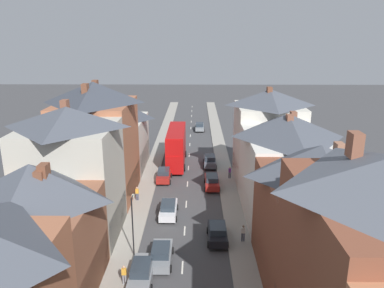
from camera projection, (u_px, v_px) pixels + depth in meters
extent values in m
cube|color=gray|center=(155.00, 163.00, 55.88)|extent=(2.20, 104.00, 0.14)
cube|color=gray|center=(223.00, 163.00, 55.76)|extent=(2.20, 104.00, 0.14)
cube|color=silver|center=(182.00, 267.00, 30.89)|extent=(0.14, 1.80, 0.01)
cube|color=silver|center=(185.00, 231.00, 36.65)|extent=(0.14, 1.80, 0.01)
cube|color=silver|center=(186.00, 204.00, 42.40)|extent=(0.14, 1.80, 0.01)
cube|color=silver|center=(187.00, 184.00, 48.16)|extent=(0.14, 1.80, 0.01)
cube|color=silver|center=(188.00, 168.00, 53.92)|extent=(0.14, 1.80, 0.01)
cube|color=silver|center=(189.00, 155.00, 59.68)|extent=(0.14, 1.80, 0.01)
cube|color=silver|center=(190.00, 145.00, 65.44)|extent=(0.14, 1.80, 0.01)
cube|color=silver|center=(190.00, 136.00, 71.19)|extent=(0.14, 1.80, 0.01)
cube|color=silver|center=(191.00, 128.00, 76.95)|extent=(0.14, 1.80, 0.01)
cube|color=silver|center=(191.00, 122.00, 82.71)|extent=(0.14, 1.80, 0.01)
cube|color=silver|center=(192.00, 116.00, 88.47)|extent=(0.14, 1.80, 0.01)
cube|color=silver|center=(192.00, 111.00, 94.22)|extent=(0.14, 1.80, 0.01)
cube|color=silver|center=(192.00, 107.00, 99.98)|extent=(0.14, 1.80, 0.01)
cube|color=brown|center=(39.00, 248.00, 26.97)|extent=(8.00, 8.19, 7.33)
cube|color=maroon|center=(96.00, 273.00, 27.51)|extent=(0.12, 7.53, 3.20)
pyramid|color=#474C56|center=(31.00, 183.00, 25.55)|extent=(8.00, 8.19, 2.78)
cube|color=brown|center=(40.00, 178.00, 25.08)|extent=(0.60, 0.90, 1.07)
cube|color=brown|center=(44.00, 174.00, 25.26)|extent=(0.60, 0.90, 1.42)
cube|color=#BCB7A8|center=(73.00, 183.00, 34.35)|extent=(8.00, 8.19, 10.72)
cube|color=navy|center=(118.00, 220.00, 35.37)|extent=(0.12, 7.53, 3.20)
pyramid|color=#474C56|center=(67.00, 117.00, 32.60)|extent=(8.00, 8.19, 1.78)
cube|color=brown|center=(65.00, 106.00, 33.99)|extent=(0.60, 0.90, 1.20)
cube|color=#A36042|center=(98.00, 151.00, 42.90)|extent=(8.00, 9.80, 11.29)
cube|color=#1E5133|center=(134.00, 184.00, 44.00)|extent=(0.12, 9.01, 3.20)
pyramid|color=#383D47|center=(93.00, 92.00, 41.00)|extent=(8.00, 9.80, 2.27)
cube|color=brown|center=(85.00, 89.00, 38.98)|extent=(0.60, 0.90, 1.16)
cube|color=brown|center=(95.00, 84.00, 43.59)|extent=(0.60, 0.90, 0.98)
cube|color=beige|center=(116.00, 144.00, 52.93)|extent=(8.00, 9.93, 7.29)
cube|color=#1E5133|center=(145.00, 158.00, 53.46)|extent=(0.12, 9.14, 3.20)
pyramid|color=#383D47|center=(114.00, 109.00, 51.51)|extent=(8.00, 9.93, 2.84)
cube|color=brown|center=(100.00, 106.00, 49.76)|extent=(0.60, 0.90, 1.28)
cube|color=brown|center=(105.00, 104.00, 50.50)|extent=(0.60, 0.90, 1.59)
cube|color=brown|center=(355.00, 145.00, 19.28)|extent=(0.60, 0.90, 1.35)
cube|color=brown|center=(314.00, 228.00, 28.77)|extent=(8.00, 9.31, 8.40)
cube|color=maroon|center=(261.00, 257.00, 29.55)|extent=(0.12, 8.57, 3.20)
pyramid|color=#474C56|center=(321.00, 161.00, 27.25)|extent=(8.00, 9.31, 2.43)
cube|color=#99664C|center=(339.00, 151.00, 27.43)|extent=(0.60, 0.90, 1.29)
cube|color=silver|center=(284.00, 177.00, 38.63)|extent=(8.00, 11.31, 8.69)
cube|color=maroon|center=(245.00, 201.00, 39.44)|extent=(0.12, 10.41, 3.20)
pyramid|color=#474C56|center=(288.00, 125.00, 37.08)|extent=(8.00, 11.31, 2.31)
cube|color=brown|center=(293.00, 116.00, 38.95)|extent=(0.60, 0.90, 0.97)
cube|color=brown|center=(289.00, 121.00, 36.14)|extent=(0.60, 0.90, 1.24)
cube|color=beige|center=(268.00, 145.00, 47.57)|extent=(8.00, 7.73, 10.09)
cube|color=maroon|center=(236.00, 170.00, 48.58)|extent=(0.12, 7.11, 3.20)
pyramid|color=#474C56|center=(270.00, 97.00, 45.88)|extent=(8.00, 7.73, 1.99)
cube|color=brown|center=(269.00, 92.00, 45.55)|extent=(0.60, 0.90, 1.30)
cube|color=#B70F0F|center=(176.00, 153.00, 55.10)|extent=(2.44, 10.80, 2.50)
cube|color=#B70F0F|center=(176.00, 138.00, 54.43)|extent=(2.44, 10.58, 2.30)
cube|color=#B70F0F|center=(176.00, 130.00, 54.09)|extent=(2.39, 10.37, 0.10)
cube|color=#28333D|center=(178.00, 142.00, 60.18)|extent=(2.20, 0.10, 1.20)
cube|color=#28333D|center=(178.00, 128.00, 59.53)|extent=(2.20, 0.10, 1.10)
cube|color=#28333D|center=(168.00, 152.00, 55.05)|extent=(0.06, 9.18, 0.90)
cube|color=#28333D|center=(168.00, 137.00, 54.41)|extent=(0.06, 9.18, 0.90)
cube|color=yellow|center=(178.00, 123.00, 59.31)|extent=(1.34, 0.08, 0.32)
cylinder|color=black|center=(170.00, 154.00, 58.65)|extent=(0.30, 1.00, 1.00)
cylinder|color=black|center=(185.00, 154.00, 58.63)|extent=(0.30, 1.00, 1.00)
cylinder|color=black|center=(167.00, 168.00, 52.59)|extent=(0.30, 1.00, 1.00)
cylinder|color=black|center=(184.00, 168.00, 52.56)|extent=(0.30, 1.00, 1.00)
cube|color=gray|center=(200.00, 127.00, 74.87)|extent=(1.70, 4.26, 0.67)
cube|color=#28333D|center=(200.00, 125.00, 74.49)|extent=(1.46, 2.13, 0.60)
cylinder|color=black|center=(195.00, 127.00, 76.24)|extent=(0.20, 0.62, 0.62)
cylinder|color=black|center=(204.00, 127.00, 76.22)|extent=(0.20, 0.62, 0.62)
cylinder|color=black|center=(195.00, 131.00, 73.71)|extent=(0.20, 0.62, 0.62)
cylinder|color=black|center=(204.00, 131.00, 73.69)|extent=(0.20, 0.62, 0.62)
cube|color=maroon|center=(212.00, 182.00, 46.95)|extent=(1.70, 4.55, 0.75)
cube|color=#28333D|center=(212.00, 178.00, 46.54)|extent=(1.46, 2.27, 0.60)
cylinder|color=black|center=(205.00, 181.00, 48.42)|extent=(0.20, 0.62, 0.62)
cylinder|color=black|center=(218.00, 181.00, 48.40)|extent=(0.20, 0.62, 0.62)
cylinder|color=black|center=(205.00, 189.00, 45.71)|extent=(0.20, 0.62, 0.62)
cylinder|color=black|center=(219.00, 189.00, 45.69)|extent=(0.20, 0.62, 0.62)
cube|color=silver|center=(169.00, 210.00, 39.56)|extent=(1.70, 4.44, 0.72)
cube|color=#28333D|center=(168.00, 205.00, 39.16)|extent=(1.46, 2.22, 0.60)
cylinder|color=black|center=(162.00, 207.00, 40.99)|extent=(0.20, 0.62, 0.62)
cylinder|color=black|center=(177.00, 207.00, 40.97)|extent=(0.20, 0.62, 0.62)
cylinder|color=black|center=(159.00, 219.00, 38.35)|extent=(0.20, 0.62, 0.62)
cylinder|color=black|center=(176.00, 219.00, 38.33)|extent=(0.20, 0.62, 0.62)
cube|color=#4C515B|center=(210.00, 162.00, 54.48)|extent=(1.70, 4.30, 0.79)
cube|color=#28333D|center=(210.00, 158.00, 54.08)|extent=(1.46, 2.15, 0.60)
cylinder|color=black|center=(204.00, 161.00, 55.88)|extent=(0.20, 0.62, 0.62)
cylinder|color=black|center=(215.00, 161.00, 55.86)|extent=(0.20, 0.62, 0.62)
cylinder|color=black|center=(204.00, 167.00, 53.32)|extent=(0.20, 0.62, 0.62)
cylinder|color=black|center=(216.00, 167.00, 53.30)|extent=(0.20, 0.62, 0.62)
cube|color=maroon|center=(164.00, 176.00, 49.02)|extent=(1.70, 4.12, 0.80)
cube|color=#28333D|center=(164.00, 171.00, 48.62)|extent=(1.46, 2.06, 0.60)
cylinder|color=black|center=(159.00, 175.00, 50.36)|extent=(0.20, 0.62, 0.62)
cylinder|color=black|center=(171.00, 175.00, 50.35)|extent=(0.20, 0.62, 0.62)
cylinder|color=black|center=(157.00, 182.00, 47.92)|extent=(0.20, 0.62, 0.62)
cylinder|color=black|center=(170.00, 182.00, 47.90)|extent=(0.20, 0.62, 0.62)
cube|color=black|center=(217.00, 234.00, 34.76)|extent=(1.70, 4.08, 0.78)
cube|color=#28333D|center=(218.00, 228.00, 34.37)|extent=(1.46, 2.04, 0.60)
cylinder|color=black|center=(208.00, 230.00, 36.10)|extent=(0.20, 0.62, 0.62)
cylinder|color=black|center=(225.00, 231.00, 36.08)|extent=(0.20, 0.62, 0.62)
cylinder|color=black|center=(209.00, 245.00, 33.67)|extent=(0.20, 0.62, 0.62)
cylinder|color=black|center=(227.00, 245.00, 33.65)|extent=(0.20, 0.62, 0.62)
cube|color=gray|center=(161.00, 256.00, 31.39)|extent=(1.70, 4.27, 0.70)
cube|color=#28333D|center=(161.00, 250.00, 31.00)|extent=(1.46, 2.13, 0.60)
cylinder|color=black|center=(153.00, 250.00, 32.77)|extent=(0.20, 0.62, 0.62)
cylinder|color=black|center=(172.00, 251.00, 32.75)|extent=(0.20, 0.62, 0.62)
cylinder|color=black|center=(149.00, 268.00, 30.23)|extent=(0.20, 0.62, 0.62)
cylinder|color=black|center=(170.00, 269.00, 30.21)|extent=(0.20, 0.62, 0.62)
cube|color=gray|center=(142.00, 273.00, 29.13)|extent=(1.70, 4.49, 0.68)
cube|color=#28333D|center=(141.00, 267.00, 28.73)|extent=(1.46, 2.24, 0.60)
cylinder|color=black|center=(134.00, 266.00, 30.57)|extent=(0.20, 0.62, 0.62)
cylinder|color=black|center=(155.00, 266.00, 30.55)|extent=(0.20, 0.62, 0.62)
cylinder|color=black|center=(128.00, 288.00, 27.90)|extent=(0.20, 0.62, 0.62)
cylinder|color=black|center=(151.00, 288.00, 27.88)|extent=(0.20, 0.62, 0.62)
cylinder|color=gray|center=(123.00, 279.00, 28.50)|extent=(0.14, 0.14, 0.84)
cylinder|color=gray|center=(126.00, 279.00, 28.50)|extent=(0.14, 0.14, 0.84)
cube|color=gold|center=(124.00, 271.00, 28.31)|extent=(0.36, 0.22, 0.54)
sphere|color=tan|center=(124.00, 267.00, 28.20)|extent=(0.22, 0.22, 0.22)
cylinder|color=#3D4256|center=(242.00, 237.00, 34.46)|extent=(0.14, 0.14, 0.84)
cylinder|color=#3D4256|center=(244.00, 237.00, 34.46)|extent=(0.14, 0.14, 0.84)
cube|color=silver|center=(243.00, 230.00, 34.27)|extent=(0.36, 0.22, 0.54)
sphere|color=brown|center=(243.00, 226.00, 34.16)|extent=(0.22, 0.22, 0.22)
cylinder|color=#3D4256|center=(136.00, 197.00, 43.04)|extent=(0.14, 0.14, 0.84)
cylinder|color=#3D4256|center=(138.00, 197.00, 43.04)|extent=(0.14, 0.14, 0.84)
cube|color=gold|center=(137.00, 191.00, 42.85)|extent=(0.36, 0.22, 0.54)
sphere|color=tan|center=(137.00, 188.00, 42.74)|extent=(0.22, 0.22, 0.22)
cylinder|color=#3D4256|center=(229.00, 175.00, 49.63)|extent=(0.14, 0.14, 0.84)
cylinder|color=#3D4256|center=(230.00, 175.00, 49.63)|extent=(0.14, 0.14, 0.84)
cube|color=#723384|center=(230.00, 170.00, 49.43)|extent=(0.36, 0.22, 0.54)
sphere|color=tan|center=(230.00, 167.00, 49.32)|extent=(0.22, 0.22, 0.22)
cylinder|color=black|center=(133.00, 228.00, 31.66)|extent=(0.12, 0.12, 5.50)
cylinder|color=black|center=(132.00, 197.00, 31.34)|extent=(0.08, 0.90, 0.08)
cube|color=beige|center=(133.00, 196.00, 31.80)|extent=(0.20, 0.32, 0.20)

